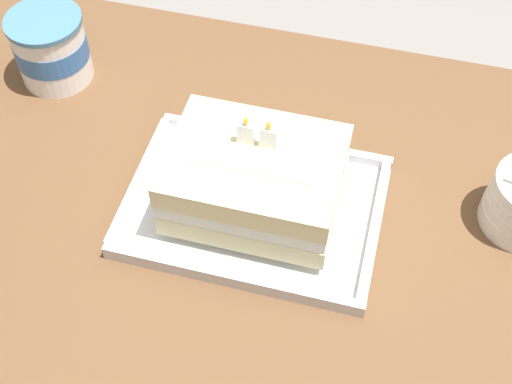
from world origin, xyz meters
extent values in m
cube|color=brown|center=(0.00, 0.00, 0.75)|extent=(1.21, 0.75, 0.04)
cube|color=brown|center=(-0.55, 0.31, 0.36)|extent=(0.06, 0.06, 0.73)
cube|color=silver|center=(0.00, -0.02, 0.77)|extent=(0.36, 0.26, 0.01)
cube|color=silver|center=(0.00, -0.15, 0.78)|extent=(0.36, 0.01, 0.02)
cube|color=silver|center=(0.00, 0.10, 0.78)|extent=(0.36, 0.01, 0.02)
cube|color=silver|center=(-0.17, -0.02, 0.78)|extent=(0.01, 0.24, 0.02)
cube|color=silver|center=(0.17, -0.02, 0.78)|extent=(0.01, 0.24, 0.02)
cube|color=beige|center=(0.00, -0.02, 0.81)|extent=(0.23, 0.18, 0.04)
cube|color=silver|center=(0.00, -0.02, 0.84)|extent=(0.23, 0.17, 0.02)
cube|color=beige|center=(0.00, -0.02, 0.87)|extent=(0.23, 0.18, 0.04)
cube|color=silver|center=(0.00, -0.04, 0.89)|extent=(0.17, 0.03, 0.00)
cube|color=white|center=(-0.02, 0.00, 0.90)|extent=(0.02, 0.01, 0.03)
ellipsoid|color=yellow|center=(-0.02, 0.00, 0.92)|extent=(0.01, 0.01, 0.01)
cube|color=white|center=(0.01, 0.00, 0.90)|extent=(0.02, 0.01, 0.03)
ellipsoid|color=yellow|center=(0.01, 0.00, 0.92)|extent=(0.01, 0.01, 0.01)
cylinder|color=white|center=(-0.39, 0.17, 0.82)|extent=(0.12, 0.12, 0.11)
cylinder|color=#386BB2|center=(-0.39, 0.17, 0.82)|extent=(0.12, 0.12, 0.04)
cylinder|color=teal|center=(-0.39, 0.17, 0.88)|extent=(0.12, 0.12, 0.01)
camera|label=1|loc=(0.15, -0.58, 1.57)|focal=48.37mm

